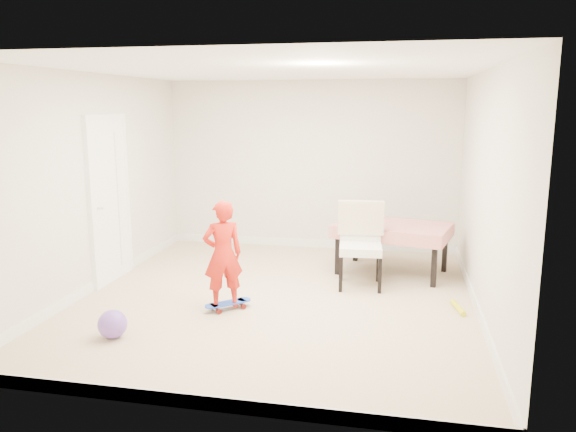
% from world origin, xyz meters
% --- Properties ---
extents(ground, '(5.00, 5.00, 0.00)m').
position_xyz_m(ground, '(0.00, 0.00, 0.00)').
color(ground, tan).
rests_on(ground, ground).
extents(ceiling, '(4.50, 5.00, 0.04)m').
position_xyz_m(ceiling, '(0.00, 0.00, 2.58)').
color(ceiling, white).
rests_on(ceiling, wall_back).
extents(wall_back, '(4.50, 0.04, 2.60)m').
position_xyz_m(wall_back, '(0.00, 2.48, 1.30)').
color(wall_back, beige).
rests_on(wall_back, ground).
extents(wall_front, '(4.50, 0.04, 2.60)m').
position_xyz_m(wall_front, '(0.00, -2.48, 1.30)').
color(wall_front, beige).
rests_on(wall_front, ground).
extents(wall_left, '(0.04, 5.00, 2.60)m').
position_xyz_m(wall_left, '(-2.23, 0.00, 1.30)').
color(wall_left, beige).
rests_on(wall_left, ground).
extents(wall_right, '(0.04, 5.00, 2.60)m').
position_xyz_m(wall_right, '(2.23, 0.00, 1.30)').
color(wall_right, beige).
rests_on(wall_right, ground).
extents(door, '(0.11, 0.94, 2.11)m').
position_xyz_m(door, '(-2.22, 0.30, 1.02)').
color(door, white).
rests_on(door, ground).
extents(baseboard_back, '(4.50, 0.02, 0.12)m').
position_xyz_m(baseboard_back, '(0.00, 2.49, 0.06)').
color(baseboard_back, white).
rests_on(baseboard_back, ground).
extents(baseboard_front, '(4.50, 0.02, 0.12)m').
position_xyz_m(baseboard_front, '(0.00, -2.49, 0.06)').
color(baseboard_front, white).
rests_on(baseboard_front, ground).
extents(baseboard_left, '(0.02, 5.00, 0.12)m').
position_xyz_m(baseboard_left, '(-2.24, 0.00, 0.06)').
color(baseboard_left, white).
rests_on(baseboard_left, ground).
extents(baseboard_right, '(0.02, 5.00, 0.12)m').
position_xyz_m(baseboard_right, '(2.24, 0.00, 0.06)').
color(baseboard_right, white).
rests_on(baseboard_right, ground).
extents(dining_table, '(1.62, 1.24, 0.67)m').
position_xyz_m(dining_table, '(1.30, 1.31, 0.34)').
color(dining_table, red).
rests_on(dining_table, ground).
extents(dining_chair, '(0.62, 0.70, 1.05)m').
position_xyz_m(dining_chair, '(0.92, 0.65, 0.52)').
color(dining_chair, silver).
rests_on(dining_chair, ground).
extents(skateboard, '(0.53, 0.51, 0.08)m').
position_xyz_m(skateboard, '(-0.45, -0.45, 0.04)').
color(skateboard, blue).
rests_on(skateboard, ground).
extents(child, '(0.52, 0.47, 1.19)m').
position_xyz_m(child, '(-0.49, -0.47, 0.60)').
color(child, red).
rests_on(child, ground).
extents(balloon, '(0.28, 0.28, 0.28)m').
position_xyz_m(balloon, '(-1.31, -1.41, 0.14)').
color(balloon, '#754DBA').
rests_on(balloon, ground).
extents(foam_toy, '(0.14, 0.40, 0.06)m').
position_xyz_m(foam_toy, '(2.05, 0.03, 0.03)').
color(foam_toy, yellow).
rests_on(foam_toy, ground).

